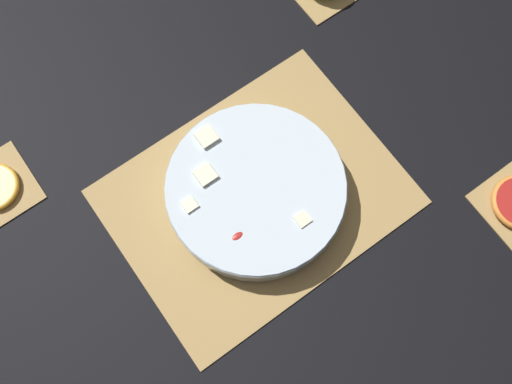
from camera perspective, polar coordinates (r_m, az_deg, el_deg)
ground_plane at (r=1.00m, az=-0.00°, el=-0.48°), size 6.00×6.00×0.00m
bamboo_mat_center at (r=0.99m, az=-0.00°, el=-0.43°), size 0.46×0.36×0.01m
fruit_salad_bowl at (r=0.96m, az=-0.04°, el=0.18°), size 0.29×0.29×0.06m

